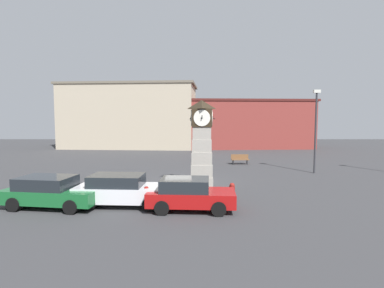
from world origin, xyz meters
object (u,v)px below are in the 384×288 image
at_px(clock_tower, 202,146).
at_px(street_lamp_far_side, 317,125).
at_px(bollard_mid_row, 177,195).
at_px(car_navy_sedan, 52,191).
at_px(car_near_tower, 123,190).
at_px(bollard_near_tower, 147,197).
at_px(car_by_building, 190,194).
at_px(bollard_far_row, 201,193).
at_px(bench, 241,159).
at_px(bollard_end_row, 233,192).

xyz_separation_m(clock_tower, street_lamp_far_side, (8.81, 5.05, 1.13)).
bearing_deg(bollard_mid_row, clock_tower, 68.72).
relative_size(car_navy_sedan, car_near_tower, 1.01).
relative_size(bollard_near_tower, car_near_tower, 0.23).
relative_size(clock_tower, car_near_tower, 1.15).
bearing_deg(car_navy_sedan, street_lamp_far_side, 29.34).
xyz_separation_m(car_navy_sedan, car_by_building, (6.44, -0.45, -0.00)).
relative_size(bollard_near_tower, car_by_building, 0.26).
xyz_separation_m(bollard_far_row, car_navy_sedan, (-6.95, -0.70, 0.24)).
distance_m(clock_tower, bench, 10.51).
bearing_deg(bollard_mid_row, car_near_tower, -175.16).
xyz_separation_m(bollard_far_row, bollard_end_row, (1.62, 0.45, -0.05)).
bearing_deg(car_near_tower, street_lamp_far_side, 34.48).
relative_size(bollard_mid_row, street_lamp_far_side, 0.15).
bearing_deg(bollard_near_tower, bollard_end_row, 18.81).
height_order(bollard_near_tower, car_navy_sedan, car_navy_sedan).
bearing_deg(bollard_near_tower, bollard_far_row, 20.92).
bearing_deg(bollard_mid_row, bench, 68.34).
height_order(clock_tower, bollard_far_row, clock_tower).
xyz_separation_m(bollard_far_row, street_lamp_far_side, (8.97, 8.25, 3.15)).
xyz_separation_m(bollard_end_row, bench, (2.38, 12.33, 0.07)).
height_order(bollard_far_row, bench, bollard_far_row).
distance_m(clock_tower, bollard_far_row, 3.78).
distance_m(bollard_far_row, bollard_end_row, 1.69).
bearing_deg(bollard_mid_row, bollard_end_row, 13.95).
xyz_separation_m(clock_tower, bollard_near_tower, (-2.65, -4.14, -1.99)).
distance_m(bollard_far_row, car_by_building, 1.29).
distance_m(bollard_near_tower, car_navy_sedan, 4.48).
xyz_separation_m(car_navy_sedan, bench, (10.95, 13.48, -0.21)).
xyz_separation_m(bollard_near_tower, bench, (6.48, 13.73, -0.00)).
height_order(clock_tower, street_lamp_far_side, street_lamp_far_side).
bearing_deg(bench, clock_tower, -111.80).
bearing_deg(car_near_tower, clock_tower, 43.37).
xyz_separation_m(bollard_near_tower, bollard_far_row, (2.49, 0.95, -0.03)).
height_order(car_by_building, bench, car_by_building).
height_order(bollard_mid_row, car_navy_sedan, car_navy_sedan).
relative_size(bollard_end_row, car_navy_sedan, 0.20).
xyz_separation_m(bollard_near_tower, bollard_end_row, (4.11, 1.40, -0.07)).
bearing_deg(car_near_tower, car_by_building, -12.32).
bearing_deg(bollard_far_row, bollard_near_tower, -159.08).
distance_m(car_navy_sedan, bench, 17.37).
bearing_deg(car_navy_sedan, bollard_mid_row, 4.53).
xyz_separation_m(car_by_building, bench, (4.51, 13.94, -0.21)).
relative_size(clock_tower, bollard_near_tower, 5.01).
relative_size(bollard_end_row, street_lamp_far_side, 0.14).
bearing_deg(car_by_building, car_near_tower, 167.68).
relative_size(bollard_near_tower, bollard_mid_row, 1.14).
distance_m(bollard_far_row, car_navy_sedan, 6.99).
bearing_deg(clock_tower, bench, 68.20).
xyz_separation_m(bollard_mid_row, street_lamp_far_side, (10.15, 8.49, 3.19)).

